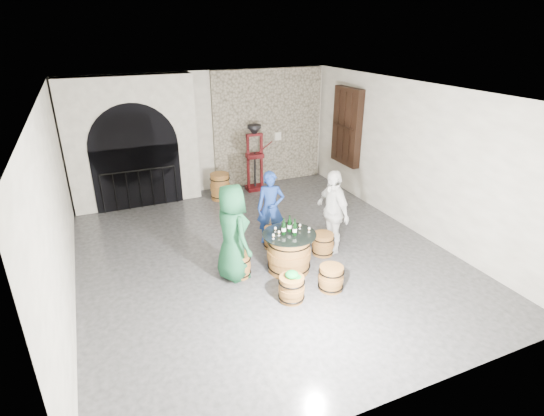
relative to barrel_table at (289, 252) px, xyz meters
name	(u,v)px	position (x,y,z in m)	size (l,w,h in m)	color
ground	(263,254)	(-0.20, 0.75, -0.38)	(8.00, 8.00, 0.00)	#2B2B2D
wall_back	(205,133)	(-0.20, 4.75, 1.22)	(8.00, 8.00, 0.00)	silver
wall_front	(405,293)	(-0.20, -3.25, 1.22)	(8.00, 8.00, 0.00)	silver
wall_left	(57,209)	(-3.70, 0.75, 1.22)	(8.00, 8.00, 0.00)	silver
wall_right	(411,158)	(3.30, 0.75, 1.22)	(8.00, 8.00, 0.00)	silver
ceiling	(262,91)	(-0.20, 0.75, 2.82)	(8.00, 8.00, 0.00)	beige
stone_facing_panel	(268,128)	(1.60, 4.69, 1.22)	(3.20, 0.12, 3.18)	#A19580
arched_opening	(133,143)	(-2.10, 4.49, 1.20)	(3.10, 0.60, 3.19)	silver
shuttered_window	(347,127)	(3.18, 3.15, 1.42)	(0.23, 1.10, 2.00)	black
barrel_table	(289,252)	(0.00, 0.00, 0.00)	(0.99, 0.99, 0.76)	brown
barrel_stool_left	(239,265)	(-0.92, 0.19, -0.16)	(0.45, 0.45, 0.44)	brown
barrel_stool_far	(274,237)	(0.11, 0.94, -0.16)	(0.45, 0.45, 0.44)	brown
barrel_stool_right	(323,244)	(0.90, 0.29, -0.16)	(0.45, 0.45, 0.44)	brown
barrel_stool_near_right	(331,278)	(0.40, -0.85, -0.16)	(0.45, 0.45, 0.44)	brown
barrel_stool_near_left	(291,289)	(-0.37, -0.87, -0.16)	(0.45, 0.45, 0.44)	brown
green_cap	(292,275)	(-0.37, -0.87, 0.11)	(0.26, 0.22, 0.12)	#0B8329
person_green	(232,233)	(-1.01, 0.21, 0.52)	(0.87, 0.57, 1.79)	#134628
person_blue	(271,208)	(0.14, 1.19, 0.40)	(0.57, 0.37, 1.56)	navy
person_white	(332,212)	(1.11, 0.36, 0.48)	(1.01, 0.42, 1.72)	silver
wine_bottle_left	(284,228)	(-0.10, 0.02, 0.52)	(0.08, 0.08, 0.32)	black
wine_bottle_center	(295,229)	(0.06, -0.09, 0.52)	(0.08, 0.08, 0.32)	black
wine_bottle_right	(290,225)	(0.04, 0.09, 0.52)	(0.08, 0.08, 0.32)	black
tasting_glass_a	(273,237)	(-0.35, -0.07, 0.43)	(0.05, 0.05, 0.10)	#A2651F
tasting_glass_b	(300,226)	(0.27, 0.10, 0.43)	(0.05, 0.05, 0.10)	#A2651F
tasting_glass_c	(275,230)	(-0.20, 0.17, 0.43)	(0.05, 0.05, 0.10)	#A2651F
tasting_glass_d	(294,225)	(0.19, 0.20, 0.43)	(0.05, 0.05, 0.10)	#A2651F
tasting_glass_e	(309,230)	(0.36, -0.08, 0.43)	(0.05, 0.05, 0.10)	#A2651F
tasting_glass_f	(279,233)	(-0.20, 0.01, 0.43)	(0.05, 0.05, 0.10)	#A2651F
side_barrel	(220,186)	(-0.11, 3.94, -0.03)	(0.53, 0.53, 0.70)	brown
corking_press	(255,153)	(0.99, 4.23, 0.68)	(0.75, 0.43, 1.82)	#550E11
control_box	(278,136)	(1.85, 4.61, 0.97)	(0.18, 0.10, 0.22)	silver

